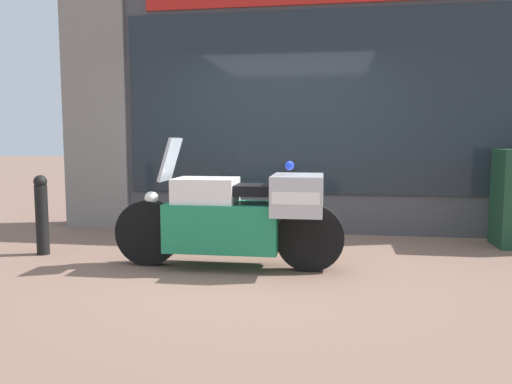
{
  "coord_description": "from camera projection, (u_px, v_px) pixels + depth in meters",
  "views": [
    {
      "loc": [
        0.69,
        -4.95,
        1.28
      ],
      "look_at": [
        -0.14,
        0.35,
        0.71
      ],
      "focal_mm": 35.0,
      "sensor_mm": 36.0,
      "label": 1
    }
  ],
  "objects": [
    {
      "name": "paramedic_motorcycle",
      "position": [
        239.0,
        214.0,
        4.94
      ],
      "size": [
        2.31,
        0.68,
        1.3
      ],
      "rotation": [
        0.0,
        0.0,
        3.15
      ],
      "color": "black",
      "rests_on": "ground"
    },
    {
      "name": "shop_building",
      "position": [
        253.0,
        108.0,
        6.95
      ],
      "size": [
        6.33,
        0.55,
        3.42
      ],
      "color": "#424247",
      "rests_on": "ground"
    },
    {
      "name": "window_display",
      "position": [
        312.0,
        199.0,
        6.98
      ],
      "size": [
        4.93,
        0.3,
        1.84
      ],
      "color": "slate",
      "rests_on": "ground"
    },
    {
      "name": "ground_plane",
      "position": [
        264.0,
        265.0,
        5.1
      ],
      "size": [
        60.0,
        60.0,
        0.0
      ],
      "primitive_type": "plane",
      "color": "#7A5B4C"
    },
    {
      "name": "street_bollard",
      "position": [
        42.0,
        214.0,
        5.53
      ],
      "size": [
        0.14,
        0.14,
        0.89
      ],
      "color": "black",
      "rests_on": "ground"
    }
  ]
}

